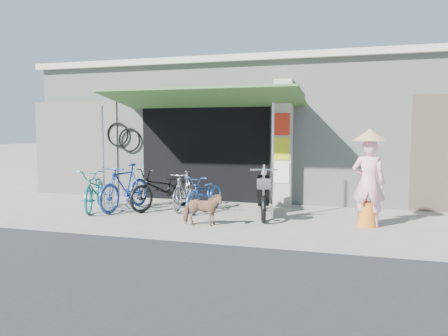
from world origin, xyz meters
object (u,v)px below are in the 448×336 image
(bike_teal, at_px, (95,189))
(bike_black, at_px, (163,188))
(bike_navy, at_px, (205,193))
(nun, at_px, (369,179))
(street_dog, at_px, (202,209))
(bike_blue, at_px, (125,187))
(bike_silver, at_px, (184,190))
(moped, at_px, (263,193))

(bike_teal, distance_m, bike_black, 1.54)
(bike_navy, xyz_separation_m, nun, (3.44, -0.58, 0.49))
(street_dog, bearing_deg, bike_blue, 50.29)
(bike_navy, distance_m, nun, 3.52)
(bike_blue, bearing_deg, bike_silver, 29.96)
(bike_black, bearing_deg, bike_blue, -130.38)
(street_dog, bearing_deg, bike_navy, 2.37)
(bike_blue, xyz_separation_m, bike_black, (0.78, 0.35, -0.04))
(bike_black, xyz_separation_m, street_dog, (1.45, -1.40, -0.16))
(bike_black, bearing_deg, nun, 18.25)
(bike_blue, relative_size, bike_silver, 1.19)
(bike_teal, height_order, nun, nun)
(bike_silver, bearing_deg, bike_navy, -12.47)
(street_dog, bearing_deg, bike_teal, 58.66)
(street_dog, bearing_deg, bike_silver, 18.26)
(bike_blue, height_order, bike_black, bike_blue)
(bike_black, distance_m, nun, 4.50)
(moped, bearing_deg, nun, -24.13)
(bike_navy, bearing_deg, bike_teal, -156.45)
(bike_teal, relative_size, bike_navy, 1.16)
(moped, height_order, nun, nun)
(bike_navy, bearing_deg, bike_silver, -179.15)
(bike_black, relative_size, bike_navy, 1.18)
(bike_navy, distance_m, moped, 1.35)
(bike_teal, height_order, street_dog, bike_teal)
(bike_blue, xyz_separation_m, moped, (3.13, 0.24, -0.04))
(nun, bearing_deg, bike_teal, 5.38)
(bike_silver, relative_size, street_dog, 1.95)
(bike_teal, relative_size, bike_black, 0.99)
(bike_teal, bearing_deg, bike_black, -1.32)
(bike_black, relative_size, bike_silver, 1.24)
(bike_silver, height_order, street_dog, bike_silver)
(bike_blue, height_order, bike_silver, bike_blue)
(bike_black, xyz_separation_m, bike_navy, (1.01, 0.04, -0.07))
(bike_teal, distance_m, street_dog, 3.02)
(bike_silver, relative_size, moped, 0.79)
(bike_teal, relative_size, nun, 0.98)
(bike_black, bearing_deg, bike_teal, -134.85)
(bike_black, xyz_separation_m, moped, (2.35, -0.11, 0.00))
(bike_black, distance_m, bike_navy, 1.01)
(bike_blue, distance_m, nun, 5.24)
(bike_blue, relative_size, bike_navy, 1.12)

